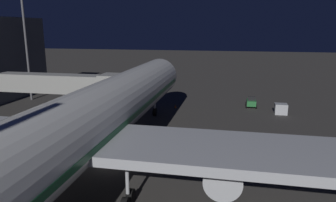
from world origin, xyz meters
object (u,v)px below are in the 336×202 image
airliner_at_gate (69,136)px  apron_floodlight_mast (26,41)px  traffic_cone_nose_port (175,106)px  traffic_cone_nose_starboard (150,105)px  baggage_container_near_belt (281,109)px  jet_bridge (71,84)px  baggage_tug_spare (251,103)px

airliner_at_gate → apron_floodlight_mast: 41.02m
traffic_cone_nose_port → traffic_cone_nose_starboard: bearing=0.0°
apron_floodlight_mast → baggage_container_near_belt: 45.79m
airliner_at_gate → jet_bridge: (10.28, -19.25, 0.08)m
apron_floodlight_mast → traffic_cone_nose_starboard: size_ratio=34.51×
jet_bridge → baggage_container_near_belt: bearing=-159.0°
baggage_container_near_belt → traffic_cone_nose_port: baggage_container_near_belt is taller
airliner_at_gate → baggage_container_near_belt: bearing=-122.1°
apron_floodlight_mast → traffic_cone_nose_starboard: (-23.30, 0.62, -10.67)m
apron_floodlight_mast → traffic_cone_nose_starboard: 25.64m
apron_floodlight_mast → jet_bridge: bearing=140.7°
apron_floodlight_mast → baggage_container_near_belt: apron_floodlight_mast is taller
airliner_at_gate → jet_bridge: bearing=-61.9°
baggage_container_near_belt → traffic_cone_nose_starboard: (21.34, -0.55, -0.55)m
jet_bridge → traffic_cone_nose_starboard: 15.30m
airliner_at_gate → baggage_tug_spare: (-14.81, -34.06, -4.81)m
jet_bridge → baggage_container_near_belt: size_ratio=10.05×
baggage_tug_spare → baggage_container_near_belt: (-4.33, 3.54, 0.05)m
airliner_at_gate → baggage_tug_spare: size_ratio=26.86×
apron_floodlight_mast → baggage_tug_spare: 41.64m
traffic_cone_nose_starboard → traffic_cone_nose_port: bearing=180.0°
jet_bridge → traffic_cone_nose_starboard: size_ratio=34.09×
airliner_at_gate → traffic_cone_nose_starboard: size_ratio=117.32×
jet_bridge → traffic_cone_nose_starboard: jet_bridge is taller
jet_bridge → traffic_cone_nose_port: (-12.48, -11.82, -5.39)m
apron_floodlight_mast → baggage_container_near_belt: (-44.64, 1.17, -10.12)m
traffic_cone_nose_starboard → apron_floodlight_mast: bearing=-1.5°
baggage_tug_spare → airliner_at_gate: bearing=66.5°
jet_bridge → baggage_tug_spare: (-25.10, -14.81, -4.89)m
traffic_cone_nose_starboard → baggage_tug_spare: bearing=-170.0°
baggage_tug_spare → baggage_container_near_belt: 5.59m
jet_bridge → traffic_cone_nose_starboard: bearing=-124.4°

